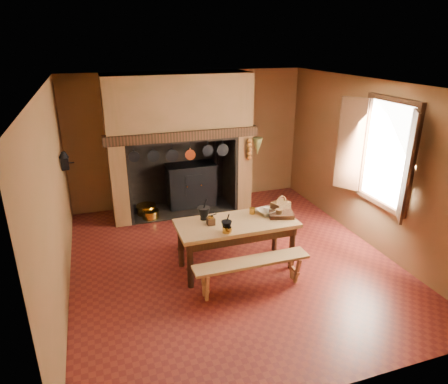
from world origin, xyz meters
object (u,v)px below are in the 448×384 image
Objects in this scene: coffee_grinder at (211,221)px; mixing_bowl at (266,212)px; wicker_basket at (281,206)px; work_table at (236,229)px; iron_range at (191,184)px; bench_front at (252,268)px.

coffee_grinder is 0.96m from mixing_bowl.
wicker_basket is (1.21, 0.13, 0.02)m from coffee_grinder.
coffee_grinder is (-0.40, 0.03, 0.19)m from work_table.
iron_range is 2.67m from coffee_grinder.
coffee_grinder is at bearing -97.64° from iron_range.
bench_front is at bearing -89.19° from iron_range.
bench_front is (0.05, -3.29, -0.13)m from iron_range.
wicker_basket reaches higher than mixing_bowl.
coffee_grinder is 0.51× the size of wicker_basket.
bench_front is 10.02× the size of coffee_grinder.
wicker_basket is (0.26, 0.02, 0.05)m from mixing_bowl.
mixing_bowl is (0.55, 0.14, 0.16)m from work_table.
wicker_basket is (0.86, -2.49, 0.40)m from iron_range.
work_table is 0.71m from bench_front.
iron_range is at bearing 88.85° from wicker_basket.
bench_front is 1.06m from mixing_bowl.
work_table is at bearing -166.18° from mixing_bowl.
bench_front is (-0.00, -0.64, -0.31)m from work_table.
iron_range is 9.46× the size of coffee_grinder.
mixing_bowl is at bearing 13.82° from work_table.
iron_range is 5.64× the size of mixing_bowl.
coffee_grinder is at bearing 120.80° from bench_front.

